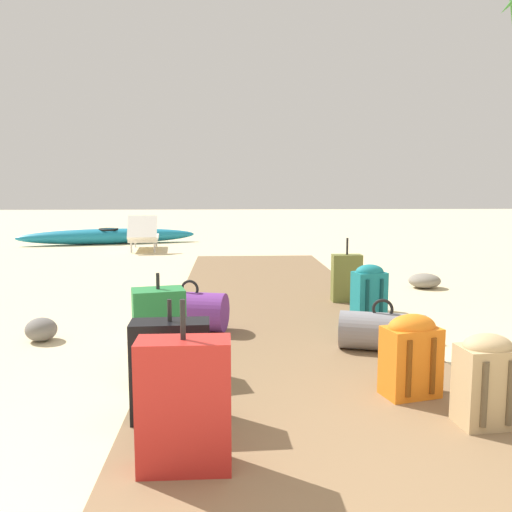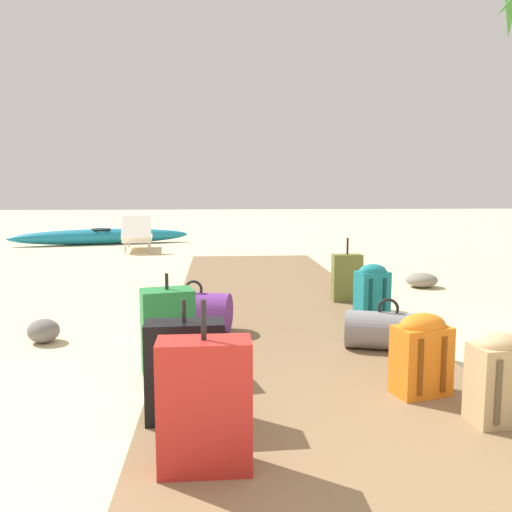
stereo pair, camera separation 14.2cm
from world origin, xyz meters
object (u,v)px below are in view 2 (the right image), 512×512
object	(u,v)px
backpack_teal	(372,294)
suitcase_red	(205,405)
backpack_orange	(422,352)
lounge_chair	(138,236)
backpack_tan	(499,376)
suitcase_olive	(347,278)
duffel_bag_purple	(194,311)
suitcase_green	(168,332)
suitcase_black	(185,371)
kayak	(101,236)
duffel_bag_grey	(388,331)

from	to	relation	value
backpack_teal	suitcase_red	bearing A→B (deg)	-121.56
backpack_orange	lounge_chair	world-z (taller)	lounge_chair
backpack_tan	suitcase_olive	xyz separation A→B (m)	(-0.04, 3.14, 0.00)
duffel_bag_purple	suitcase_red	distance (m)	2.37
suitcase_green	lounge_chair	world-z (taller)	lounge_chair
suitcase_black	suitcase_red	size ratio (longest dim) A/B	0.86
kayak	suitcase_red	bearing A→B (deg)	-75.82
suitcase_olive	suitcase_green	size ratio (longest dim) A/B	1.03
suitcase_red	lounge_chair	size ratio (longest dim) A/B	0.48
suitcase_olive	lounge_chair	bearing A→B (deg)	118.52
backpack_orange	lounge_chair	bearing A→B (deg)	109.01
backpack_orange	lounge_chair	distance (m)	9.01
suitcase_red	lounge_chair	bearing A→B (deg)	99.99
suitcase_black	backpack_tan	bearing A→B (deg)	-5.85
duffel_bag_purple	suitcase_red	xyz separation A→B (m)	(0.14, -2.36, 0.13)
backpack_orange	suitcase_olive	distance (m)	2.72
duffel_bag_grey	lounge_chair	xyz separation A→B (m)	(-3.03, 7.61, 0.10)
suitcase_black	suitcase_red	bearing A→B (deg)	-77.60
backpack_orange	duffel_bag_grey	bearing A→B (deg)	84.23
backpack_teal	suitcase_black	size ratio (longest dim) A/B	0.86
suitcase_olive	duffel_bag_purple	bearing A→B (deg)	-145.61
backpack_teal	backpack_tan	distance (m)	2.04
suitcase_green	duffel_bag_grey	bearing A→B (deg)	14.53
backpack_orange	duffel_bag_grey	world-z (taller)	backpack_orange
backpack_tan	lounge_chair	bearing A→B (deg)	109.65
suitcase_olive	suitcase_red	distance (m)	3.81
suitcase_black	duffel_bag_purple	bearing A→B (deg)	90.83
backpack_orange	duffel_bag_purple	xyz separation A→B (m)	(-1.44, 1.58, -0.09)
backpack_orange	suitcase_red	bearing A→B (deg)	-148.91
backpack_tan	suitcase_black	world-z (taller)	suitcase_black
suitcase_olive	duffel_bag_purple	distance (m)	2.01
backpack_teal	kayak	world-z (taller)	backpack_teal
duffel_bag_purple	suitcase_green	bearing A→B (deg)	-96.70
backpack_teal	suitcase_red	distance (m)	2.82
backpack_tan	suitcase_olive	size ratio (longest dim) A/B	0.70
suitcase_olive	suitcase_green	bearing A→B (deg)	-128.60
duffel_bag_grey	backpack_tan	bearing A→B (deg)	-82.95
backpack_orange	suitcase_red	xyz separation A→B (m)	(-1.30, -0.78, 0.03)
suitcase_olive	lounge_chair	xyz separation A→B (m)	(-3.15, 5.80, -0.02)
backpack_tan	duffel_bag_grey	xyz separation A→B (m)	(-0.16, 1.33, -0.11)
backpack_orange	kayak	distance (m)	10.76
suitcase_green	suitcase_red	size ratio (longest dim) A/B	0.89
backpack_tan	suitcase_black	xyz separation A→B (m)	(-1.67, 0.17, 0.01)
suitcase_olive	duffel_bag_grey	distance (m)	1.82
suitcase_black	suitcase_green	bearing A→B (deg)	102.16
duffel_bag_grey	kayak	xyz separation A→B (m)	(-4.11, 9.07, -0.04)
suitcase_black	duffel_bag_purple	world-z (taller)	suitcase_black
backpack_teal	suitcase_black	xyz separation A→B (m)	(-1.59, -1.87, -0.03)
suitcase_green	suitcase_black	bearing A→B (deg)	-77.84
backpack_teal	backpack_orange	bearing A→B (deg)	-96.23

